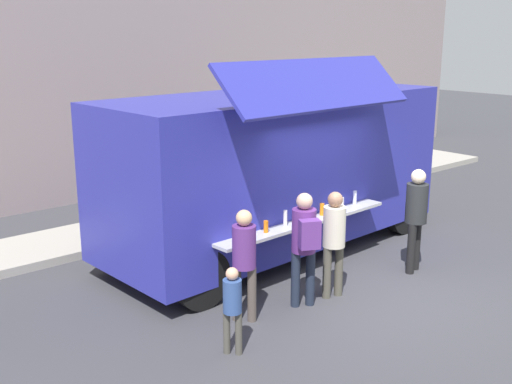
{
  "coord_description": "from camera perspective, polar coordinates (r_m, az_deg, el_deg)",
  "views": [
    {
      "loc": [
        -7.17,
        -5.38,
        3.89
      ],
      "look_at": [
        -0.72,
        2.19,
        1.3
      ],
      "focal_mm": 43.59,
      "sensor_mm": 36.0,
      "label": 1
    }
  ],
  "objects": [
    {
      "name": "trash_bin",
      "position": [
        15.46,
        6.47,
        1.78
      ],
      "size": [
        0.6,
        0.6,
        0.97
      ],
      "primitive_type": "cylinder",
      "color": "#2D6338",
      "rests_on": "ground"
    },
    {
      "name": "food_truck_main",
      "position": [
        11.01,
        1.91,
        2.35
      ],
      "size": [
        6.56,
        3.32,
        3.48
      ],
      "rotation": [
        0.0,
        0.0,
        0.05
      ],
      "color": "#2C2E9E",
      "rests_on": "ground"
    },
    {
      "name": "ground_plane",
      "position": [
        9.77,
        11.77,
        -9.2
      ],
      "size": [
        60.0,
        60.0,
        0.0
      ],
      "primitive_type": "plane",
      "color": "#38383D"
    },
    {
      "name": "curb_strip",
      "position": [
        11.7,
        -22.1,
        -5.55
      ],
      "size": [
        28.0,
        1.6,
        0.15
      ],
      "primitive_type": "cube",
      "color": "#9E998E",
      "rests_on": "ground"
    },
    {
      "name": "customer_extra_browsing",
      "position": [
        10.45,
        14.48,
        -1.73
      ],
      "size": [
        0.36,
        0.35,
        1.74
      ],
      "rotation": [
        0.0,
        0.0,
        1.83
      ],
      "color": "black",
      "rests_on": "ground"
    },
    {
      "name": "child_near_queue",
      "position": [
        7.68,
        -2.18,
        -10.14
      ],
      "size": [
        0.23,
        0.23,
        1.14
      ],
      "rotation": [
        0.0,
        0.0,
        0.7
      ],
      "color": "#49463F",
      "rests_on": "ground"
    },
    {
      "name": "customer_mid_with_backpack",
      "position": [
        8.83,
        4.48,
        -4.3
      ],
      "size": [
        0.46,
        0.55,
        1.7
      ],
      "rotation": [
        0.0,
        0.0,
        1.09
      ],
      "color": "#1C2434",
      "rests_on": "ground"
    },
    {
      "name": "customer_front_ordering",
      "position": [
        9.23,
        7.18,
        -3.94
      ],
      "size": [
        0.34,
        0.33,
        1.63
      ],
      "rotation": [
        0.0,
        0.0,
        1.36
      ],
      "color": "#4D493E",
      "rests_on": "ground"
    },
    {
      "name": "customer_rear_waiting",
      "position": [
        8.41,
        -1.09,
        -5.85
      ],
      "size": [
        0.32,
        0.32,
        1.59
      ],
      "rotation": [
        0.0,
        0.0,
        0.7
      ],
      "color": "#4F453F",
      "rests_on": "ground"
    }
  ]
}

